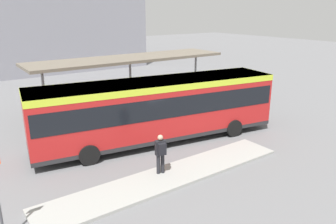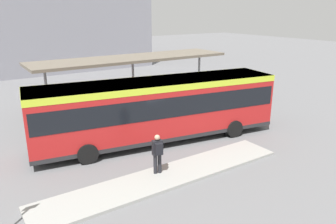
{
  "view_description": "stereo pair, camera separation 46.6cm",
  "coord_description": "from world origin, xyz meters",
  "px_view_note": "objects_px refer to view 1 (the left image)",
  "views": [
    {
      "loc": [
        -8.57,
        -13.04,
        6.39
      ],
      "look_at": [
        0.61,
        0.0,
        1.4
      ],
      "focal_mm": 35.0,
      "sensor_mm": 36.0,
      "label": 1
    },
    {
      "loc": [
        -8.18,
        -13.3,
        6.39
      ],
      "look_at": [
        0.61,
        0.0,
        1.4
      ],
      "focal_mm": 35.0,
      "sensor_mm": 36.0,
      "label": 2
    }
  ],
  "objects_px": {
    "pedestrian_waiting": "(161,152)",
    "bicycle_red": "(229,94)",
    "bicycle_orange": "(225,91)",
    "potted_planter_near_shelter": "(197,97)",
    "city_bus": "(158,106)",
    "bicycle_white": "(217,90)"
  },
  "relations": [
    {
      "from": "pedestrian_waiting",
      "to": "bicycle_red",
      "type": "relative_size",
      "value": 0.95
    },
    {
      "from": "bicycle_orange",
      "to": "potted_planter_near_shelter",
      "type": "xyz_separation_m",
      "value": [
        -3.67,
        -0.96,
        0.31
      ]
    },
    {
      "from": "pedestrian_waiting",
      "to": "potted_planter_near_shelter",
      "type": "bearing_deg",
      "value": -33.49
    },
    {
      "from": "pedestrian_waiting",
      "to": "bicycle_orange",
      "type": "distance_m",
      "value": 13.68
    },
    {
      "from": "city_bus",
      "to": "pedestrian_waiting",
      "type": "height_order",
      "value": "city_bus"
    },
    {
      "from": "bicycle_orange",
      "to": "city_bus",
      "type": "bearing_deg",
      "value": -57.58
    },
    {
      "from": "pedestrian_waiting",
      "to": "bicycle_orange",
      "type": "relative_size",
      "value": 0.94
    },
    {
      "from": "pedestrian_waiting",
      "to": "bicycle_red",
      "type": "distance_m",
      "value": 12.92
    },
    {
      "from": "city_bus",
      "to": "potted_planter_near_shelter",
      "type": "bearing_deg",
      "value": 42.23
    },
    {
      "from": "potted_planter_near_shelter",
      "to": "city_bus",
      "type": "bearing_deg",
      "value": -147.0
    },
    {
      "from": "city_bus",
      "to": "potted_planter_near_shelter",
      "type": "relative_size",
      "value": 9.35
    },
    {
      "from": "bicycle_white",
      "to": "potted_planter_near_shelter",
      "type": "xyz_separation_m",
      "value": [
        -3.68,
        -1.8,
        0.35
      ]
    },
    {
      "from": "pedestrian_waiting",
      "to": "potted_planter_near_shelter",
      "type": "relative_size",
      "value": 1.22
    },
    {
      "from": "bicycle_red",
      "to": "potted_planter_near_shelter",
      "type": "bearing_deg",
      "value": -82.59
    },
    {
      "from": "bicycle_red",
      "to": "city_bus",
      "type": "bearing_deg",
      "value": -61.95
    },
    {
      "from": "city_bus",
      "to": "bicycle_red",
      "type": "distance_m",
      "value": 9.7
    },
    {
      "from": "potted_planter_near_shelter",
      "to": "bicycle_red",
      "type": "bearing_deg",
      "value": 2.16
    },
    {
      "from": "city_bus",
      "to": "pedestrian_waiting",
      "type": "relative_size",
      "value": 7.66
    },
    {
      "from": "pedestrian_waiting",
      "to": "potted_planter_near_shelter",
      "type": "xyz_separation_m",
      "value": [
        7.55,
        6.83,
        -0.37
      ]
    },
    {
      "from": "city_bus",
      "to": "bicycle_orange",
      "type": "relative_size",
      "value": 7.22
    },
    {
      "from": "pedestrian_waiting",
      "to": "potted_planter_near_shelter",
      "type": "height_order",
      "value": "pedestrian_waiting"
    },
    {
      "from": "bicycle_red",
      "to": "bicycle_orange",
      "type": "bearing_deg",
      "value": 162.16
    }
  ]
}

